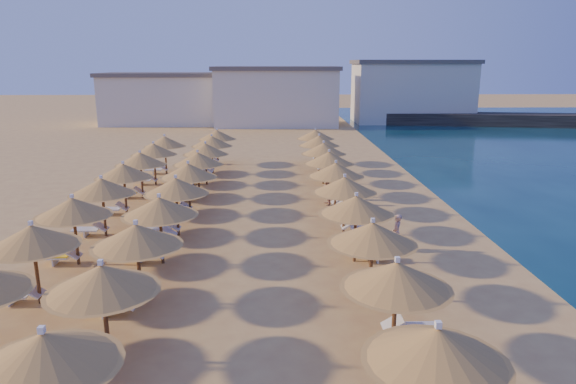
{
  "coord_description": "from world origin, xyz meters",
  "views": [
    {
      "loc": [
        0.35,
        -21.36,
        7.69
      ],
      "look_at": [
        1.01,
        4.0,
        1.3
      ],
      "focal_mm": 32.0,
      "sensor_mm": 36.0,
      "label": 1
    }
  ],
  "objects_px": {
    "jetty": "(487,119)",
    "beachgoer_c": "(338,184)",
    "parasol_row_west": "(176,187)",
    "beachgoer_b": "(327,191)",
    "parasol_row_east": "(344,186)",
    "beachgoer_a": "(397,233)"
  },
  "relations": [
    {
      "from": "parasol_row_east",
      "to": "parasol_row_west",
      "type": "bearing_deg",
      "value": 180.0
    },
    {
      "from": "parasol_row_west",
      "to": "beachgoer_a",
      "type": "height_order",
      "value": "parasol_row_west"
    },
    {
      "from": "parasol_row_west",
      "to": "beachgoer_b",
      "type": "height_order",
      "value": "parasol_row_west"
    },
    {
      "from": "parasol_row_east",
      "to": "beachgoer_c",
      "type": "xyz_separation_m",
      "value": [
        0.51,
        6.12,
        -1.37
      ]
    },
    {
      "from": "jetty",
      "to": "beachgoer_b",
      "type": "bearing_deg",
      "value": -113.66
    },
    {
      "from": "parasol_row_east",
      "to": "parasol_row_west",
      "type": "relative_size",
      "value": 1.0
    },
    {
      "from": "parasol_row_east",
      "to": "parasol_row_west",
      "type": "height_order",
      "value": "same"
    },
    {
      "from": "beachgoer_a",
      "to": "parasol_row_west",
      "type": "bearing_deg",
      "value": -87.28
    },
    {
      "from": "jetty",
      "to": "beachgoer_c",
      "type": "bearing_deg",
      "value": -113.59
    },
    {
      "from": "parasol_row_west",
      "to": "beachgoer_a",
      "type": "distance_m",
      "value": 9.91
    },
    {
      "from": "beachgoer_b",
      "to": "parasol_row_west",
      "type": "bearing_deg",
      "value": -60.38
    },
    {
      "from": "beachgoer_c",
      "to": "beachgoer_b",
      "type": "height_order",
      "value": "beachgoer_c"
    },
    {
      "from": "parasol_row_west",
      "to": "beachgoer_a",
      "type": "bearing_deg",
      "value": -13.21
    },
    {
      "from": "jetty",
      "to": "beachgoer_c",
      "type": "relative_size",
      "value": 16.48
    },
    {
      "from": "beachgoer_b",
      "to": "beachgoer_c",
      "type": "bearing_deg",
      "value": 139.84
    },
    {
      "from": "parasol_row_east",
      "to": "beachgoer_b",
      "type": "height_order",
      "value": "parasol_row_east"
    },
    {
      "from": "parasol_row_west",
      "to": "beachgoer_b",
      "type": "distance_m",
      "value": 8.99
    },
    {
      "from": "parasol_row_east",
      "to": "beachgoer_a",
      "type": "bearing_deg",
      "value": -49.15
    },
    {
      "from": "parasol_row_east",
      "to": "parasol_row_west",
      "type": "distance_m",
      "value": 7.6
    },
    {
      "from": "parasol_row_east",
      "to": "beachgoer_b",
      "type": "xyz_separation_m",
      "value": [
        -0.28,
        5.01,
        -1.47
      ]
    },
    {
      "from": "beachgoer_c",
      "to": "parasol_row_east",
      "type": "bearing_deg",
      "value": -72.1
    },
    {
      "from": "parasol_row_west",
      "to": "beachgoer_c",
      "type": "bearing_deg",
      "value": 37.03
    }
  ]
}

